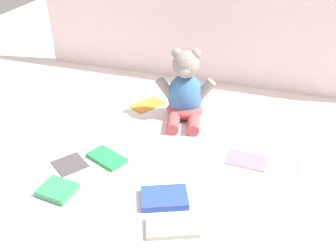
{
  "coord_description": "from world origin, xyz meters",
  "views": [
    {
      "loc": [
        0.32,
        -1.1,
        0.76
      ],
      "look_at": [
        -0.0,
        -0.1,
        0.1
      ],
      "focal_mm": 41.24,
      "sensor_mm": 36.0,
      "label": 1
    }
  ],
  "objects_px": {
    "book_case_4": "(173,227)",
    "book_case_5": "(70,164)",
    "book_case_1": "(147,104)",
    "book_case_0": "(57,190)",
    "book_case_7": "(311,169)",
    "teddy_bear": "(185,94)",
    "book_case_2": "(247,160)",
    "book_case_6": "(164,198)",
    "book_case_3": "(107,158)"
  },
  "relations": [
    {
      "from": "book_case_1",
      "to": "book_case_4",
      "type": "xyz_separation_m",
      "value": [
        0.3,
        -0.6,
        0.0
      ]
    },
    {
      "from": "book_case_4",
      "to": "book_case_6",
      "type": "bearing_deg",
      "value": -172.53
    },
    {
      "from": "book_case_3",
      "to": "book_case_7",
      "type": "xyz_separation_m",
      "value": [
        0.63,
        0.15,
        -0.0
      ]
    },
    {
      "from": "book_case_7",
      "to": "teddy_bear",
      "type": "bearing_deg",
      "value": -22.2
    },
    {
      "from": "book_case_3",
      "to": "book_case_7",
      "type": "bearing_deg",
      "value": 125.95
    },
    {
      "from": "book_case_1",
      "to": "book_case_2",
      "type": "distance_m",
      "value": 0.5
    },
    {
      "from": "book_case_3",
      "to": "book_case_7",
      "type": "height_order",
      "value": "book_case_3"
    },
    {
      "from": "teddy_bear",
      "to": "book_case_1",
      "type": "distance_m",
      "value": 0.2
    },
    {
      "from": "book_case_5",
      "to": "book_case_7",
      "type": "relative_size",
      "value": 0.78
    },
    {
      "from": "book_case_4",
      "to": "book_case_6",
      "type": "xyz_separation_m",
      "value": [
        -0.05,
        0.1,
        0.0
      ]
    },
    {
      "from": "book_case_7",
      "to": "book_case_0",
      "type": "bearing_deg",
      "value": 25.93
    },
    {
      "from": "book_case_1",
      "to": "book_case_3",
      "type": "height_order",
      "value": "book_case_3"
    },
    {
      "from": "book_case_3",
      "to": "book_case_6",
      "type": "height_order",
      "value": "book_case_6"
    },
    {
      "from": "book_case_5",
      "to": "book_case_1",
      "type": "bearing_deg",
      "value": 23.26
    },
    {
      "from": "teddy_bear",
      "to": "book_case_7",
      "type": "distance_m",
      "value": 0.51
    },
    {
      "from": "book_case_4",
      "to": "book_case_1",
      "type": "bearing_deg",
      "value": -176.02
    },
    {
      "from": "book_case_1",
      "to": "book_case_7",
      "type": "xyz_separation_m",
      "value": [
        0.64,
        -0.24,
        -0.0
      ]
    },
    {
      "from": "book_case_2",
      "to": "book_case_7",
      "type": "xyz_separation_m",
      "value": [
        0.2,
        0.01,
        -0.0
      ]
    },
    {
      "from": "book_case_3",
      "to": "book_case_4",
      "type": "relative_size",
      "value": 0.92
    },
    {
      "from": "book_case_2",
      "to": "book_case_3",
      "type": "xyz_separation_m",
      "value": [
        -0.44,
        -0.14,
        0.0
      ]
    },
    {
      "from": "book_case_0",
      "to": "book_case_1",
      "type": "height_order",
      "value": "book_case_0"
    },
    {
      "from": "book_case_0",
      "to": "book_case_7",
      "type": "bearing_deg",
      "value": -57.96
    },
    {
      "from": "book_case_2",
      "to": "book_case_4",
      "type": "bearing_deg",
      "value": 161.58
    },
    {
      "from": "teddy_bear",
      "to": "book_case_3",
      "type": "distance_m",
      "value": 0.39
    },
    {
      "from": "book_case_0",
      "to": "book_case_5",
      "type": "bearing_deg",
      "value": 21.44
    },
    {
      "from": "book_case_0",
      "to": "book_case_3",
      "type": "height_order",
      "value": "book_case_0"
    },
    {
      "from": "book_case_0",
      "to": "book_case_3",
      "type": "relative_size",
      "value": 0.78
    },
    {
      "from": "book_case_6",
      "to": "book_case_7",
      "type": "bearing_deg",
      "value": -78.27
    },
    {
      "from": "book_case_5",
      "to": "book_case_7",
      "type": "height_order",
      "value": "same"
    },
    {
      "from": "book_case_6",
      "to": "book_case_4",
      "type": "bearing_deg",
      "value": -173.21
    },
    {
      "from": "book_case_1",
      "to": "book_case_0",
      "type": "bearing_deg",
      "value": 114.52
    },
    {
      "from": "book_case_4",
      "to": "book_case_0",
      "type": "bearing_deg",
      "value": -117.08
    },
    {
      "from": "book_case_4",
      "to": "book_case_5",
      "type": "xyz_separation_m",
      "value": [
        -0.39,
        0.16,
        -0.0
      ]
    },
    {
      "from": "book_case_0",
      "to": "book_case_4",
      "type": "xyz_separation_m",
      "value": [
        0.36,
        -0.03,
        -0.0
      ]
    },
    {
      "from": "book_case_0",
      "to": "book_case_1",
      "type": "relative_size",
      "value": 0.74
    },
    {
      "from": "book_case_1",
      "to": "book_case_6",
      "type": "bearing_deg",
      "value": 146.29
    },
    {
      "from": "book_case_0",
      "to": "book_case_1",
      "type": "xyz_separation_m",
      "value": [
        0.06,
        0.57,
        -0.01
      ]
    },
    {
      "from": "book_case_0",
      "to": "book_case_4",
      "type": "height_order",
      "value": "book_case_0"
    },
    {
      "from": "book_case_6",
      "to": "book_case_0",
      "type": "bearing_deg",
      "value": 79.01
    },
    {
      "from": "book_case_2",
      "to": "book_case_7",
      "type": "distance_m",
      "value": 0.2
    },
    {
      "from": "book_case_2",
      "to": "book_case_3",
      "type": "height_order",
      "value": "book_case_3"
    },
    {
      "from": "book_case_1",
      "to": "book_case_3",
      "type": "distance_m",
      "value": 0.38
    },
    {
      "from": "book_case_3",
      "to": "book_case_6",
      "type": "xyz_separation_m",
      "value": [
        0.24,
        -0.13,
        0.0
      ]
    },
    {
      "from": "teddy_bear",
      "to": "book_case_6",
      "type": "height_order",
      "value": "teddy_bear"
    },
    {
      "from": "teddy_bear",
      "to": "book_case_2",
      "type": "distance_m",
      "value": 0.35
    },
    {
      "from": "book_case_1",
      "to": "book_case_7",
      "type": "relative_size",
      "value": 1.11
    },
    {
      "from": "teddy_bear",
      "to": "book_case_2",
      "type": "relative_size",
      "value": 2.17
    },
    {
      "from": "book_case_1",
      "to": "book_case_5",
      "type": "height_order",
      "value": "same"
    },
    {
      "from": "book_case_3",
      "to": "book_case_4",
      "type": "bearing_deg",
      "value": 76.1
    },
    {
      "from": "book_case_7",
      "to": "book_case_5",
      "type": "bearing_deg",
      "value": 16.06
    }
  ]
}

